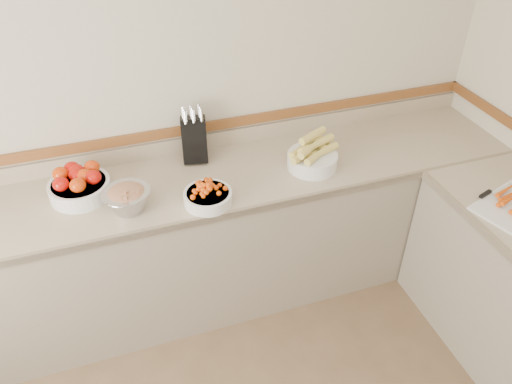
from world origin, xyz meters
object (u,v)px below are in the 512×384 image
object	(u,v)px
knife_block	(194,138)
tomato_bowl	(79,184)
rhubarb_bowl	(127,198)
cherry_tomato_bowl	(208,195)
corn_bowl	(312,156)

from	to	relation	value
knife_block	tomato_bowl	world-z (taller)	knife_block
tomato_bowl	rhubarb_bowl	size ratio (longest dim) A/B	1.30
tomato_bowl	cherry_tomato_bowl	distance (m)	0.68
cherry_tomato_bowl	corn_bowl	xyz separation A→B (m)	(0.65, 0.13, 0.02)
tomato_bowl	rhubarb_bowl	distance (m)	0.30
tomato_bowl	corn_bowl	world-z (taller)	corn_bowl
cherry_tomato_bowl	rhubarb_bowl	world-z (taller)	rhubarb_bowl
knife_block	rhubarb_bowl	world-z (taller)	knife_block
tomato_bowl	corn_bowl	size ratio (longest dim) A/B	1.02
knife_block	tomato_bowl	xyz separation A→B (m)	(-0.66, -0.15, -0.07)
rhubarb_bowl	corn_bowl	bearing A→B (deg)	3.13
knife_block	rhubarb_bowl	size ratio (longest dim) A/B	1.38
tomato_bowl	cherry_tomato_bowl	xyz separation A→B (m)	(0.62, -0.28, -0.02)
cherry_tomato_bowl	corn_bowl	world-z (taller)	corn_bowl
knife_block	tomato_bowl	size ratio (longest dim) A/B	1.06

